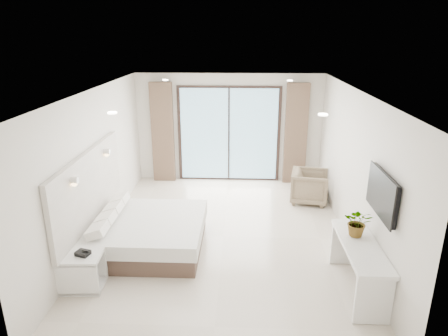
% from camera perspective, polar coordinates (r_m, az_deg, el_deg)
% --- Properties ---
extents(ground, '(6.20, 6.20, 0.00)m').
position_cam_1_polar(ground, '(7.58, -0.10, -9.76)').
color(ground, beige).
rests_on(ground, ground).
extents(room_shell, '(4.62, 6.22, 2.72)m').
position_cam_1_polar(room_shell, '(7.62, -1.37, 3.24)').
color(room_shell, silver).
rests_on(room_shell, ground).
extents(bed, '(1.95, 1.86, 0.68)m').
position_cam_1_polar(bed, '(7.21, -11.06, -9.15)').
color(bed, brown).
rests_on(bed, ground).
extents(nightstand, '(0.63, 0.53, 0.55)m').
position_cam_1_polar(nightstand, '(6.45, -19.62, -13.71)').
color(nightstand, white).
rests_on(nightstand, ground).
extents(phone, '(0.23, 0.20, 0.06)m').
position_cam_1_polar(phone, '(6.27, -19.52, -11.39)').
color(phone, black).
rests_on(phone, nightstand).
extents(console_desk, '(0.50, 1.60, 0.77)m').
position_cam_1_polar(console_desk, '(6.20, 18.81, -11.92)').
color(console_desk, white).
rests_on(console_desk, ground).
extents(plant, '(0.51, 0.54, 0.34)m').
position_cam_1_polar(plant, '(6.24, 18.56, -7.76)').
color(plant, '#33662D').
rests_on(plant, console_desk).
extents(armchair, '(0.85, 0.89, 0.80)m').
position_cam_1_polar(armchair, '(9.10, 12.13, -2.40)').
color(armchair, '#7E6F52').
rests_on(armchair, ground).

